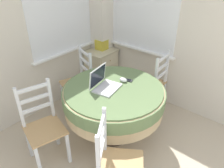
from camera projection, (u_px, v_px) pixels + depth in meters
corner_room_shell at (111, 33)px, 2.48m from camera, size 4.40×4.57×2.55m
round_dining_table at (114, 98)px, 2.54m from camera, size 1.18×1.18×0.74m
laptop at (104, 84)px, 2.44m from camera, size 0.35×0.30×0.24m
computer_mouse at (123, 80)px, 2.58m from camera, size 0.06×0.10×0.05m
cell_phone at (127, 80)px, 2.61m from camera, size 0.09×0.13×0.01m
dining_chair_near_back_window at (79, 82)px, 3.16m from camera, size 0.49×0.49×0.93m
dining_chair_near_right_window at (152, 84)px, 3.13m from camera, size 0.40×0.40×0.93m
dining_chair_camera_near at (116, 165)px, 1.92m from camera, size 0.53×0.53×0.93m
dining_chair_left_flank at (43, 127)px, 2.34m from camera, size 0.47×0.48×0.93m
corner_cabinet at (102, 68)px, 3.80m from camera, size 0.49×0.41×0.67m
storage_box at (102, 44)px, 3.65m from camera, size 0.16×0.17×0.17m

